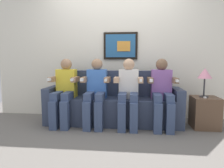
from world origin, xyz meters
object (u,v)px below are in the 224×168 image
Objects in this scene: table_lamp at (205,75)px; spare_remote_on_table at (204,97)px; person_right_center at (128,90)px; person_rightmost at (162,90)px; person_leftmost at (65,89)px; side_table_right at (205,112)px; person_left_center at (96,89)px; couch at (113,105)px.

table_lamp reaches higher than spare_remote_on_table.
table_lamp is (1.19, 0.06, 0.25)m from person_right_center.
person_rightmost is 0.65m from spare_remote_on_table.
person_leftmost is 1.00× the size of person_rightmost.
side_table_right is (1.22, 0.06, -0.36)m from person_right_center.
spare_remote_on_table is at bearing 0.10° from person_left_center.
person_leftmost is at bearing 180.00° from person_left_center.
person_leftmost is 2.41× the size of table_lamp.
couch is 2.05× the size of person_rightmost.
person_rightmost is at bearing -0.05° from person_right_center.
person_left_center reaches higher than table_lamp.
person_left_center is at bearing -147.72° from couch.
table_lamp is at bearing 1.94° from person_left_center.
person_rightmost is 2.22× the size of side_table_right.
table_lamp is 0.35m from spare_remote_on_table.
spare_remote_on_table is (2.25, 0.00, -0.10)m from person_leftmost.
couch is 0.87m from person_leftmost.
person_left_center is 2.22× the size of side_table_right.
person_right_center is 1.28m from side_table_right.
person_rightmost reaches higher than side_table_right.
person_right_center is 1.18m from spare_remote_on_table.
person_right_center is at bearing -177.21° from table_lamp.
spare_remote_on_table is at bearing -105.11° from table_lamp.
couch is 2.05× the size of person_right_center.
spare_remote_on_table is at bearing -126.53° from side_table_right.
table_lamp is at bearing -174.22° from side_table_right.
person_left_center is 8.54× the size of spare_remote_on_table.
table_lamp is at bearing 74.89° from spare_remote_on_table.
couch is at bearing 173.47° from spare_remote_on_table.
person_left_center is 1.75m from table_lamp.
table_lamp is at bearing -4.30° from couch.
table_lamp reaches higher than side_table_right.
couch is 0.87m from person_rightmost.
person_left_center is 0.53m from person_right_center.
table_lamp reaches higher than couch.
side_table_right is at bearing 53.47° from spare_remote_on_table.
person_right_center is 1.22m from table_lamp.
person_leftmost and person_left_center have the same top height.
spare_remote_on_table is at bearing 0.12° from person_right_center.
person_leftmost is 2.22× the size of side_table_right.
person_rightmost is 0.71m from table_lamp.
person_left_center is 1.72m from spare_remote_on_table.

